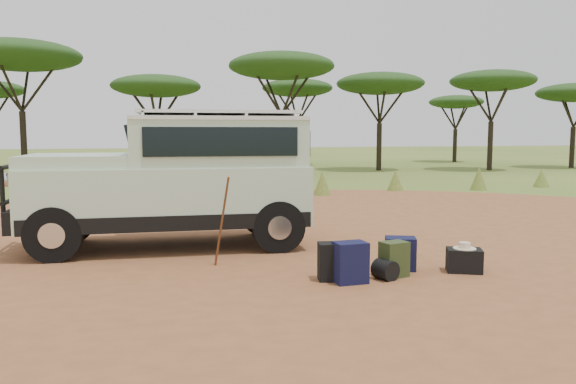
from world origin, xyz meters
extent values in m
plane|color=#4D6624|center=(0.00, 0.00, 0.00)|extent=(140.00, 140.00, 0.00)
cylinder|color=#955531|center=(0.00, 0.00, 0.00)|extent=(23.00, 23.00, 0.01)
cone|color=#4D6624|center=(-6.00, 8.30, 0.42)|extent=(0.60, 0.60, 0.85)
cone|color=#4D6624|center=(-3.00, 9.20, 0.35)|extent=(0.60, 0.60, 0.70)
cone|color=#4D6624|center=(0.00, 8.80, 0.45)|extent=(0.60, 0.60, 0.90)
cone|color=#4D6624|center=(3.00, 8.40, 0.40)|extent=(0.60, 0.60, 0.80)
cone|color=#4D6624|center=(6.00, 9.10, 0.38)|extent=(0.60, 0.60, 0.75)
cone|color=#4D6624|center=(9.00, 8.50, 0.42)|extent=(0.60, 0.60, 0.85)
cone|color=#4D6624|center=(12.00, 8.90, 0.35)|extent=(0.60, 0.60, 0.70)
cylinder|color=black|center=(-8.00, 19.00, 1.53)|extent=(0.28, 0.28, 3.06)
ellipsoid|color=#1E3914|center=(-8.00, 19.00, 5.58)|extent=(5.50, 5.50, 1.38)
cylinder|color=black|center=(-2.00, 18.20, 1.17)|extent=(0.28, 0.28, 2.34)
ellipsoid|color=#1E3914|center=(-2.00, 18.20, 4.26)|extent=(4.20, 4.20, 1.05)
cylinder|color=black|center=(4.00, 17.80, 1.46)|extent=(0.28, 0.28, 2.93)
ellipsoid|color=#1E3914|center=(4.00, 17.80, 5.33)|extent=(5.20, 5.20, 1.30)
cylinder|color=black|center=(10.00, 19.50, 1.30)|extent=(0.28, 0.28, 2.61)
ellipsoid|color=#1E3914|center=(10.00, 19.50, 4.76)|extent=(4.80, 4.80, 1.20)
cylinder|color=black|center=(16.00, 18.00, 1.35)|extent=(0.28, 0.28, 2.70)
ellipsoid|color=#1E3914|center=(16.00, 18.00, 4.92)|extent=(4.60, 4.60, 1.15)
cylinder|color=black|center=(22.00, 18.60, 1.22)|extent=(0.28, 0.28, 2.43)
ellipsoid|color=#1E3914|center=(22.00, 18.60, 4.43)|extent=(4.40, 4.40, 1.10)
cylinder|color=black|center=(7.00, 25.50, 1.35)|extent=(0.28, 0.28, 2.70)
ellipsoid|color=#1E3914|center=(7.00, 25.50, 4.92)|extent=(4.50, 4.50, 1.12)
cylinder|color=black|center=(19.00, 26.50, 1.17)|extent=(0.28, 0.28, 2.34)
ellipsoid|color=#1E3914|center=(19.00, 26.50, 4.26)|extent=(3.80, 3.80, 0.95)
cube|color=#B7D2B3|center=(-2.36, 1.00, 0.96)|extent=(4.95, 2.26, 1.02)
cube|color=black|center=(-2.36, 1.00, 0.58)|extent=(4.85, 2.30, 0.26)
cube|color=#B7D2B3|center=(-1.50, 0.96, 1.88)|extent=(3.11, 2.08, 0.81)
cube|color=silver|center=(-1.50, 0.96, 2.31)|extent=(3.11, 2.12, 0.06)
cube|color=silver|center=(-1.50, 0.96, 2.42)|extent=(2.86, 1.98, 0.05)
cube|color=#B7D2B3|center=(-3.89, 1.09, 1.58)|extent=(1.89, 1.97, 0.22)
cube|color=black|center=(-2.98, 1.04, 1.92)|extent=(0.27, 1.64, 0.57)
cube|color=black|center=(-1.55, -0.02, 1.92)|extent=(2.55, 0.19, 0.48)
cube|color=black|center=(-1.44, 1.93, 1.92)|extent=(2.55, 0.19, 0.48)
cube|color=black|center=(0.02, 0.87, 1.88)|extent=(0.14, 1.59, 0.44)
cube|color=black|center=(-4.84, 1.15, 0.65)|extent=(0.26, 1.96, 0.37)
cylinder|color=black|center=(-4.97, 1.15, 1.51)|extent=(0.15, 1.40, 0.08)
cylinder|color=black|center=(-4.97, 1.15, 0.94)|extent=(0.15, 1.40, 0.08)
cylinder|color=silver|center=(-5.01, 0.85, 1.29)|extent=(0.09, 0.24, 0.24)
cylinder|color=silver|center=(-4.98, 1.45, 1.29)|extent=(0.09, 0.24, 0.24)
cube|color=silver|center=(-4.93, 1.15, 0.77)|extent=(0.07, 0.45, 0.13)
cylinder|color=black|center=(-2.84, 1.97, 1.80)|extent=(0.09, 0.09, 0.89)
cylinder|color=black|center=(-4.24, 0.24, 0.45)|extent=(0.92, 0.35, 0.90)
cylinder|color=black|center=(-4.14, 1.97, 0.45)|extent=(0.92, 0.35, 0.90)
cylinder|color=black|center=(-0.59, 0.04, 0.45)|extent=(0.92, 0.35, 0.90)
cylinder|color=black|center=(-0.49, 1.77, 0.45)|extent=(0.92, 0.35, 0.90)
cylinder|color=brown|center=(-1.68, -0.79, 0.70)|extent=(0.24, 0.27, 1.40)
cube|color=black|center=(-0.31, -1.99, 0.27)|extent=(0.44, 0.36, 0.54)
cube|color=#101133|center=(-0.12, -2.18, 0.29)|extent=(0.46, 0.34, 0.57)
cube|color=#31401D|center=(0.61, -2.04, 0.26)|extent=(0.42, 0.35, 0.52)
cube|color=#101133|center=(0.89, -1.68, 0.25)|extent=(0.53, 0.47, 0.50)
cube|color=black|center=(1.74, -2.05, 0.18)|extent=(0.60, 0.53, 0.35)
cylinder|color=black|center=(0.42, -2.15, 0.14)|extent=(0.37, 0.37, 0.29)
cylinder|color=beige|center=(1.74, -2.05, 0.36)|extent=(0.34, 0.34, 0.01)
cylinder|color=beige|center=(1.74, -2.05, 0.41)|extent=(0.17, 0.17, 0.08)
camera|label=1|loc=(-2.89, -9.26, 2.06)|focal=35.00mm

